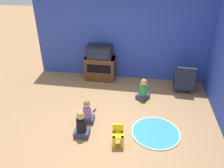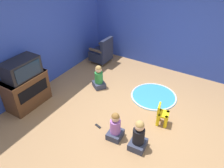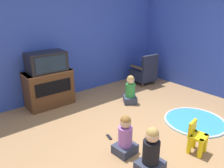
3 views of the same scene
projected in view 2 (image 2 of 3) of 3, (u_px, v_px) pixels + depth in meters
name	position (u px, v px, depth m)	size (l,w,h in m)	color
ground_plane	(131.00, 117.00, 4.82)	(30.00, 30.00, 0.00)	#9E754C
wall_back	(29.00, 38.00, 5.02)	(5.58, 0.12, 2.74)	#2D47B2
wall_right	(183.00, 25.00, 5.77)	(0.12, 5.65, 2.74)	#2D47B2
tv_cabinet	(27.00, 90.00, 4.98)	(0.98, 0.52, 0.77)	#4C2D19
television	(21.00, 69.00, 4.65)	(0.78, 0.45, 0.41)	black
black_armchair	(102.00, 53.00, 6.74)	(0.59, 0.59, 0.83)	brown
yellow_kid_chair	(162.00, 116.00, 4.53)	(0.28, 0.27, 0.48)	yellow
play_mat	(154.00, 96.00, 5.43)	(1.13, 1.13, 0.04)	teal
child_watching_left	(139.00, 137.00, 3.96)	(0.35, 0.31, 0.66)	#33384C
child_watching_center	(115.00, 127.00, 4.19)	(0.33, 0.30, 0.62)	#33384C
child_watching_right	(99.00, 78.00, 5.64)	(0.42, 0.43, 0.64)	#33384C
remote_control	(98.00, 126.00, 4.57)	(0.08, 0.16, 0.02)	black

